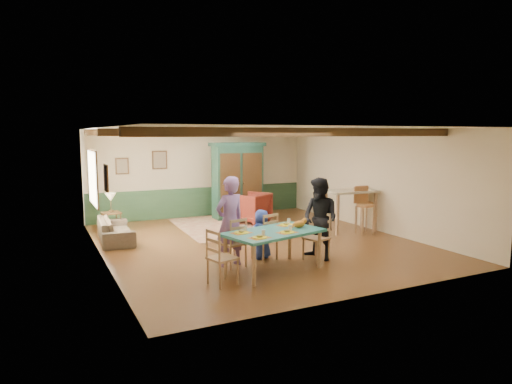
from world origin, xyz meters
name	(u,v)px	position (x,y,z in m)	size (l,w,h in m)	color
floor	(257,243)	(0.00, 0.00, 0.00)	(8.00, 8.00, 0.00)	#522F17
wall_back	(201,173)	(0.00, 4.00, 1.35)	(7.00, 0.02, 2.70)	beige
wall_left	(101,195)	(-3.50, 0.00, 1.35)	(0.02, 8.00, 2.70)	beige
wall_right	(374,180)	(3.50, 0.00, 1.35)	(0.02, 8.00, 2.70)	beige
ceiling	(257,128)	(0.00, 0.00, 2.70)	(7.00, 8.00, 0.02)	white
wainscot_back	(202,202)	(0.00, 3.98, 0.45)	(6.95, 0.03, 0.90)	#223F27
ceiling_beam_front	(311,132)	(0.00, -2.30, 2.61)	(6.95, 0.16, 0.16)	black
ceiling_beam_mid	(250,132)	(0.00, 0.40, 2.61)	(6.95, 0.16, 0.16)	black
ceiling_beam_back	(212,133)	(0.00, 3.00, 2.61)	(6.95, 0.16, 0.16)	black
window_left	(92,178)	(-3.47, 1.70, 1.55)	(0.06, 1.60, 1.30)	white
picture_left_wall	(106,178)	(-3.47, -0.60, 1.75)	(0.04, 0.42, 0.52)	gray
picture_back_a	(160,160)	(-1.30, 3.97, 1.80)	(0.45, 0.04, 0.55)	gray
picture_back_b	(122,166)	(-2.40, 3.97, 1.65)	(0.38, 0.04, 0.48)	gray
dining_table	(274,251)	(-0.72, -2.18, 0.38)	(1.85, 1.03, 0.77)	#226C66
dining_chair_far_left	(232,242)	(-1.30, -1.57, 0.49)	(0.43, 0.45, 0.97)	#9A734D
dining_chair_far_right	(264,236)	(-0.50, -1.37, 0.49)	(0.43, 0.45, 0.97)	#9A734D
dining_chair_end_left	(223,257)	(-1.87, -2.47, 0.49)	(0.43, 0.45, 0.97)	#9A734D
dining_chair_end_right	(316,237)	(0.42, -1.90, 0.49)	(0.43, 0.45, 0.97)	#9A734D
person_man	(230,221)	(-1.32, -1.49, 0.88)	(0.65, 0.42, 1.77)	#835EA2
person_woman	(320,219)	(0.52, -1.87, 0.85)	(0.82, 0.64, 1.69)	black
person_child	(262,234)	(-0.52, -1.29, 0.52)	(0.50, 0.33, 1.03)	navy
cat	(299,223)	(-0.15, -2.15, 0.86)	(0.37, 0.14, 0.18)	#C47722
place_setting_near_left	(260,235)	(-1.21, -2.57, 0.82)	(0.41, 0.31, 0.11)	yellow
place_setting_near_center	(287,230)	(-0.56, -2.41, 0.82)	(0.41, 0.31, 0.11)	yellow
place_setting_far_left	(241,230)	(-1.33, -2.07, 0.82)	(0.41, 0.31, 0.11)	yellow
place_setting_far_right	(286,223)	(-0.24, -1.80, 0.82)	(0.41, 0.31, 0.11)	yellow
area_rug	(231,226)	(0.22, 2.10, 0.01)	(2.85, 3.38, 0.01)	beige
armoire	(237,181)	(0.88, 3.15, 1.16)	(1.64, 0.65, 2.31)	#17392D
armchair	(250,208)	(0.91, 2.30, 0.44)	(0.95, 0.97, 0.89)	#49120E
sofa	(115,230)	(-3.00, 1.65, 0.27)	(1.88, 0.73, 0.55)	#3D3226
end_table	(112,223)	(-2.95, 2.62, 0.27)	(0.45, 0.45, 0.55)	black
table_lamp	(111,203)	(-2.95, 2.62, 0.80)	(0.28, 0.28, 0.50)	beige
counter_table	(350,211)	(2.78, 0.05, 0.55)	(1.33, 0.77, 1.11)	beige
bar_stool_left	(365,211)	(2.89, -0.39, 0.61)	(0.43, 0.47, 1.22)	#A56F40
bar_stool_right	(365,208)	(3.24, 0.01, 0.59)	(0.42, 0.46, 1.18)	#A56F40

